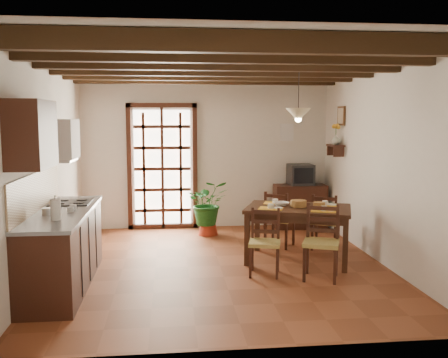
{
  "coord_description": "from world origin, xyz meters",
  "views": [
    {
      "loc": [
        -0.67,
        -6.61,
        2.02
      ],
      "look_at": [
        0.1,
        0.4,
        1.15
      ],
      "focal_mm": 40.0,
      "sensor_mm": 36.0,
      "label": 1
    }
  ],
  "objects": [
    {
      "name": "wall_shelf",
      "position": [
        2.14,
        1.6,
        1.51
      ],
      "size": [
        0.2,
        0.42,
        0.2
      ],
      "color": "#321810",
      "rests_on": "room_shell"
    },
    {
      "name": "french_door",
      "position": [
        -0.8,
        2.45,
        1.18
      ],
      "size": [
        1.26,
        0.11,
        2.32
      ],
      "color": "white",
      "rests_on": "ground_plane"
    },
    {
      "name": "pendant_lamp",
      "position": [
        1.12,
        0.22,
        2.08
      ],
      "size": [
        0.36,
        0.36,
        0.84
      ],
      "color": "black",
      "rests_on": "room_shell"
    },
    {
      "name": "plant_pot",
      "position": [
        -0.02,
        1.83,
        0.11
      ],
      "size": [
        0.35,
        0.35,
        0.21
      ],
      "primitive_type": "cone",
      "color": "maroon",
      "rests_on": "ground_plane"
    },
    {
      "name": "table_bowl",
      "position": [
        0.9,
        0.26,
        0.8
      ],
      "size": [
        0.26,
        0.26,
        0.05
      ],
      "primitive_type": "imported",
      "rotation": [
        0.0,
        0.0,
        0.24
      ],
      "color": "white",
      "rests_on": "dining_table"
    },
    {
      "name": "framed_picture",
      "position": [
        2.22,
        1.6,
        2.05
      ],
      "size": [
        0.03,
        0.32,
        0.32
      ],
      "color": "brown",
      "rests_on": "room_shell"
    },
    {
      "name": "room_shell",
      "position": [
        0.0,
        0.0,
        1.82
      ],
      "size": [
        4.52,
        5.02,
        2.81
      ],
      "color": "silver",
      "rests_on": "ground_plane"
    },
    {
      "name": "dining_table",
      "position": [
        1.12,
        0.12,
        0.68
      ],
      "size": [
        1.65,
        1.35,
        0.77
      ],
      "rotation": [
        0.0,
        0.0,
        -0.35
      ],
      "color": "#351D11",
      "rests_on": "ground_plane"
    },
    {
      "name": "chair_far_right",
      "position": [
        1.7,
        0.69,
        0.27
      ],
      "size": [
        0.53,
        0.53,
        0.87
      ],
      "rotation": [
        0.0,
        0.0,
        2.65
      ],
      "color": "#AC9749",
      "rests_on": "ground_plane"
    },
    {
      "name": "potted_plant",
      "position": [
        -0.02,
        1.83,
        0.57
      ],
      "size": [
        1.91,
        1.67,
        2.02
      ],
      "primitive_type": "imported",
      "rotation": [
        0.0,
        0.0,
        0.07
      ],
      "color": "#144C19",
      "rests_on": "ground_plane"
    },
    {
      "name": "kitchen_counter",
      "position": [
        -1.96,
        -0.6,
        0.47
      ],
      "size": [
        0.64,
        2.25,
        1.38
      ],
      "color": "#321810",
      "rests_on": "ground_plane"
    },
    {
      "name": "chair_near_right",
      "position": [
        1.21,
        -0.69,
        0.29
      ],
      "size": [
        0.55,
        0.54,
        0.93
      ],
      "rotation": [
        0.0,
        0.0,
        -0.38
      ],
      "color": "#AC9749",
      "rests_on": "ground_plane"
    },
    {
      "name": "range_hood",
      "position": [
        -2.05,
        -0.05,
        1.73
      ],
      "size": [
        0.38,
        0.6,
        0.54
      ],
      "color": "white",
      "rests_on": "room_shell"
    },
    {
      "name": "table_setting",
      "position": [
        1.12,
        0.12,
        0.83
      ],
      "size": [
        1.04,
        0.69,
        0.1
      ],
      "rotation": [
        0.0,
        0.0,
        -0.35
      ],
      "color": "gold",
      "rests_on": "dining_table"
    },
    {
      "name": "upper_cabinet",
      "position": [
        -2.08,
        -1.3,
        1.85
      ],
      "size": [
        0.35,
        0.8,
        0.7
      ],
      "primitive_type": "cube",
      "color": "#321810",
      "rests_on": "room_shell"
    },
    {
      "name": "shelf_vase",
      "position": [
        2.14,
        1.6,
        1.65
      ],
      "size": [
        0.15,
        0.15,
        0.15
      ],
      "primitive_type": "imported",
      "color": "#B2BFB2",
      "rests_on": "wall_shelf"
    },
    {
      "name": "ground_plane",
      "position": [
        0.0,
        0.0,
        0.0
      ],
      "size": [
        5.0,
        5.0,
        0.0
      ],
      "primitive_type": "plane",
      "color": "brown"
    },
    {
      "name": "fuse_box",
      "position": [
        1.5,
        2.48,
        1.75
      ],
      "size": [
        0.25,
        0.03,
        0.32
      ],
      "primitive_type": "cube",
      "color": "white",
      "rests_on": "room_shell"
    },
    {
      "name": "crt_tv",
      "position": [
        1.71,
        2.22,
        0.99
      ],
      "size": [
        0.45,
        0.41,
        0.37
      ],
      "rotation": [
        0.0,
        0.0,
        0.03
      ],
      "color": "black",
      "rests_on": "sideboard"
    },
    {
      "name": "sideboard",
      "position": [
        1.71,
        2.23,
        0.4
      ],
      "size": [
        0.95,
        0.45,
        0.8
      ],
      "primitive_type": "cube",
      "rotation": [
        0.0,
        0.0,
        -0.03
      ],
      "color": "#321810",
      "rests_on": "ground_plane"
    },
    {
      "name": "chair_far_left",
      "position": [
        1.03,
        0.93,
        0.28
      ],
      "size": [
        0.55,
        0.55,
        0.88
      ],
      "rotation": [
        0.0,
        0.0,
        2.55
      ],
      "color": "#AC9749",
      "rests_on": "ground_plane"
    },
    {
      "name": "counter_items",
      "position": [
        -1.95,
        -0.51,
        0.96
      ],
      "size": [
        0.5,
        1.43,
        0.25
      ],
      "color": "black",
      "rests_on": "kitchen_counter"
    },
    {
      "name": "ceiling_beams",
      "position": [
        0.0,
        0.0,
        2.69
      ],
      "size": [
        4.5,
        4.34,
        0.2
      ],
      "color": "black",
      "rests_on": "room_shell"
    },
    {
      "name": "shelf_flowers",
      "position": [
        2.14,
        1.6,
        1.86
      ],
      "size": [
        0.14,
        0.14,
        0.36
      ],
      "color": "gold",
      "rests_on": "shelf_vase"
    },
    {
      "name": "chair_near_left",
      "position": [
        0.53,
        -0.44,
        0.27
      ],
      "size": [
        0.47,
        0.46,
        0.85
      ],
      "rotation": [
        0.0,
        0.0,
        -0.25
      ],
      "color": "#AC9749",
      "rests_on": "ground_plane"
    }
  ]
}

